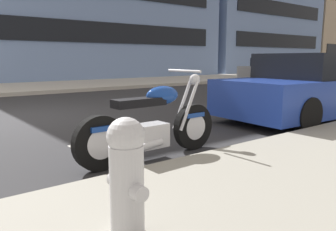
{
  "coord_description": "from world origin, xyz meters",
  "views": [
    {
      "loc": [
        -1.81,
        -7.52,
        1.27
      ],
      "look_at": [
        0.79,
        -4.17,
        0.54
      ],
      "focal_mm": 35.91,
      "sensor_mm": 36.0,
      "label": 1
    }
  ],
  "objects_px": {
    "parked_motorcycle": "(153,125)",
    "car_opposite_curb": "(273,70)",
    "parked_car_mid_block": "(316,88)",
    "fire_hydrant": "(127,174)"
  },
  "relations": [
    {
      "from": "parked_car_mid_block",
      "to": "fire_hydrant",
      "type": "distance_m",
      "value": 6.18
    },
    {
      "from": "parked_motorcycle",
      "to": "fire_hydrant",
      "type": "relative_size",
      "value": 2.73
    },
    {
      "from": "parked_car_mid_block",
      "to": "fire_hydrant",
      "type": "relative_size",
      "value": 6.09
    },
    {
      "from": "parked_motorcycle",
      "to": "car_opposite_curb",
      "type": "relative_size",
      "value": 0.51
    },
    {
      "from": "parked_motorcycle",
      "to": "parked_car_mid_block",
      "type": "height_order",
      "value": "parked_car_mid_block"
    },
    {
      "from": "parked_motorcycle",
      "to": "car_opposite_curb",
      "type": "bearing_deg",
      "value": 28.37
    },
    {
      "from": "parked_motorcycle",
      "to": "fire_hydrant",
      "type": "xyz_separation_m",
      "value": [
        -1.36,
        -1.64,
        0.12
      ]
    },
    {
      "from": "parked_motorcycle",
      "to": "car_opposite_curb",
      "type": "xyz_separation_m",
      "value": [
        13.96,
        8.02,
        0.2
      ]
    },
    {
      "from": "parked_motorcycle",
      "to": "fire_hydrant",
      "type": "distance_m",
      "value": 2.13
    },
    {
      "from": "parked_motorcycle",
      "to": "parked_car_mid_block",
      "type": "distance_m",
      "value": 4.51
    }
  ]
}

